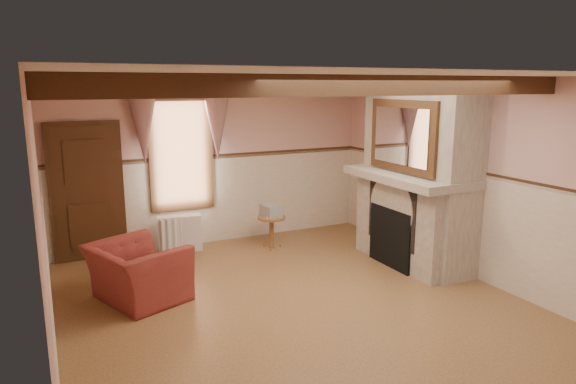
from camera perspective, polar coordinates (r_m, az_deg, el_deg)
name	(u,v)px	position (r m, az deg, el deg)	size (l,w,h in m)	color
floor	(293,304)	(6.61, 0.60, -12.33)	(5.50, 6.00, 0.01)	brown
ceiling	(294,76)	(6.03, 0.66, 12.72)	(5.50, 6.00, 0.01)	silver
wall_back	(216,162)	(8.91, -8.06, 3.30)	(5.50, 0.02, 2.80)	tan
wall_front	(489,279)	(3.84, 21.39, -8.95)	(5.50, 0.02, 2.80)	tan
wall_left	(41,222)	(5.55, -25.72, -3.00)	(0.02, 6.00, 2.80)	tan
wall_right	(465,178)	(7.78, 19.07, 1.52)	(0.02, 6.00, 2.80)	tan
wainscot	(294,247)	(6.34, 0.62, -6.14)	(5.50, 6.00, 1.50)	beige
chair_rail	(294,187)	(6.15, 0.64, 0.52)	(5.50, 6.00, 0.08)	black
firebox	(394,237)	(7.94, 11.69, -4.91)	(0.20, 0.95, 0.90)	black
armchair	(138,273)	(6.86, -16.37, -8.58)	(1.13, 0.99, 0.74)	maroon
side_table	(272,232)	(8.64, -1.84, -4.50)	(0.47, 0.47, 0.55)	brown
book_stack	(271,211)	(8.55, -1.92, -2.08)	(0.26, 0.32, 0.20)	#B7AD8C
radiator	(180,234)	(8.66, -11.92, -4.54)	(0.70, 0.18, 0.60)	silver
bowl	(410,170)	(7.87, 13.42, 2.39)	(0.31, 0.31, 0.08)	brown
mantel_clock	(378,159)	(8.49, 9.99, 3.63)	(0.14, 0.24, 0.20)	black
oil_lamp	(393,160)	(8.19, 11.54, 3.56)	(0.11, 0.11, 0.28)	gold
candle_red	(444,175)	(7.33, 16.97, 1.85)	(0.06, 0.06, 0.16)	#9E2613
jar_yellow	(437,174)	(7.44, 16.19, 1.88)	(0.06, 0.06, 0.12)	yellow
fireplace	(419,173)	(7.99, 14.39, 2.06)	(0.85, 2.00, 2.80)	gray
mantel	(410,176)	(7.89, 13.37, 1.69)	(1.05, 2.05, 0.12)	gray
overmantel_mirror	(402,136)	(7.69, 12.52, 6.07)	(0.06, 1.44, 1.04)	silver
door	(87,194)	(8.51, -21.41, -0.20)	(1.10, 0.10, 2.10)	black
window	(181,150)	(8.68, -11.82, 4.61)	(1.06, 0.08, 2.02)	white
window_drapes	(181,113)	(8.54, -11.84, 8.54)	(1.30, 0.14, 1.40)	gray
ceiling_beam_front	(351,85)	(4.99, 6.99, 11.67)	(5.50, 0.18, 0.20)	black
ceiling_beam_back	(254,85)	(7.12, -3.76, 11.77)	(5.50, 0.18, 0.20)	black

